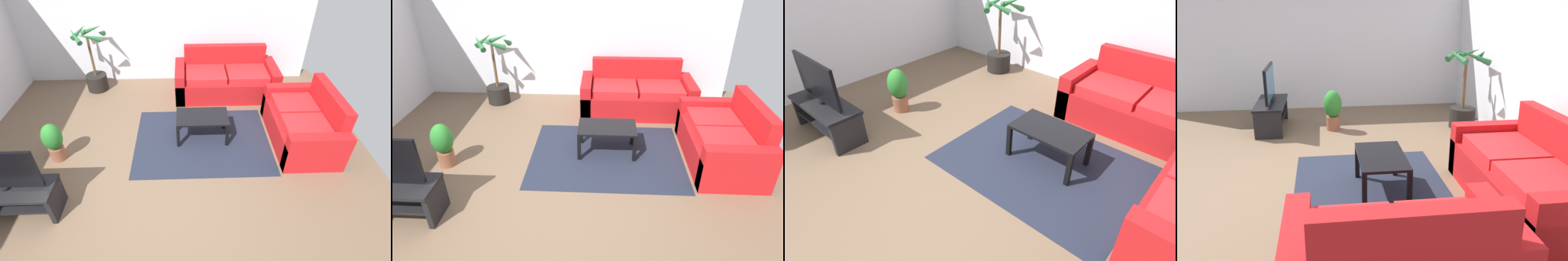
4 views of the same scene
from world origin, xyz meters
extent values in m
plane|color=brown|center=(0.00, 0.00, 0.00)|extent=(6.60, 6.60, 0.00)
cube|color=silver|center=(0.00, 3.00, 1.35)|extent=(6.00, 0.06, 2.70)
cube|color=silver|center=(-3.00, 0.00, 1.35)|extent=(0.06, 6.00, 2.70)
cube|color=red|center=(1.20, 2.25, 0.21)|extent=(1.99, 0.90, 0.42)
cube|color=red|center=(1.20, 2.62, 0.66)|extent=(1.63, 0.16, 0.48)
cube|color=red|center=(0.30, 2.25, 0.31)|extent=(0.18, 0.90, 0.62)
cube|color=red|center=(0.79, 2.20, 0.48)|extent=(0.77, 0.66, 0.12)
cube|color=black|center=(-1.76, -0.53, 0.43)|extent=(1.10, 0.45, 0.04)
cube|color=black|center=(-1.76, -0.53, 0.20)|extent=(1.02, 0.39, 0.03)
cube|color=black|center=(-2.28, -0.53, 0.22)|extent=(0.06, 0.41, 0.45)
cube|color=black|center=(-1.24, -0.53, 0.22)|extent=(0.06, 0.41, 0.45)
cube|color=black|center=(-1.76, -0.53, 0.75)|extent=(0.95, 0.04, 0.53)
cube|color=teal|center=(-1.76, -0.51, 0.75)|extent=(0.90, 0.01, 0.48)
cylinder|color=black|center=(-1.76, -0.53, 0.47)|extent=(0.10, 0.10, 0.04)
cube|color=black|center=(0.66, 0.89, 0.41)|extent=(0.83, 0.50, 0.03)
cube|color=black|center=(0.27, 0.67, 0.20)|extent=(0.05, 0.05, 0.40)
cube|color=black|center=(1.05, 0.67, 0.20)|extent=(0.05, 0.05, 0.40)
cube|color=black|center=(0.27, 1.12, 0.20)|extent=(0.05, 0.05, 0.40)
cube|color=black|center=(1.05, 1.12, 0.20)|extent=(0.05, 0.05, 0.40)
cube|color=#1E2333|center=(0.66, 0.79, 0.00)|extent=(2.20, 1.70, 0.01)
cylinder|color=black|center=(-1.44, 2.55, 0.16)|extent=(0.42, 0.42, 0.33)
cylinder|color=brown|center=(-1.44, 2.55, 0.73)|extent=(0.05, 0.05, 0.81)
cone|color=#276836|center=(-1.17, 2.58, 1.19)|extent=(0.15, 0.55, 0.29)
cone|color=#276836|center=(-1.39, 2.78, 1.19)|extent=(0.48, 0.19, 0.26)
cone|color=#276836|center=(-1.60, 2.64, 1.19)|extent=(0.27, 0.39, 0.23)
cone|color=#276836|center=(-1.61, 2.42, 1.19)|extent=(0.34, 0.41, 0.25)
cone|color=#276836|center=(-1.34, 2.36, 1.19)|extent=(0.44, 0.28, 0.25)
cylinder|color=brown|center=(-1.57, 0.45, 0.11)|extent=(0.22, 0.22, 0.22)
ellipsoid|color=#29782A|center=(-1.57, 0.45, 0.42)|extent=(0.29, 0.29, 0.44)
camera|label=1|loc=(0.42, -2.90, 3.15)|focal=26.79mm
camera|label=2|loc=(0.58, -3.17, 2.70)|focal=29.77mm
camera|label=3|loc=(2.08, -1.84, 2.41)|focal=29.59mm
camera|label=4|loc=(4.51, 0.30, 2.01)|focal=36.15mm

